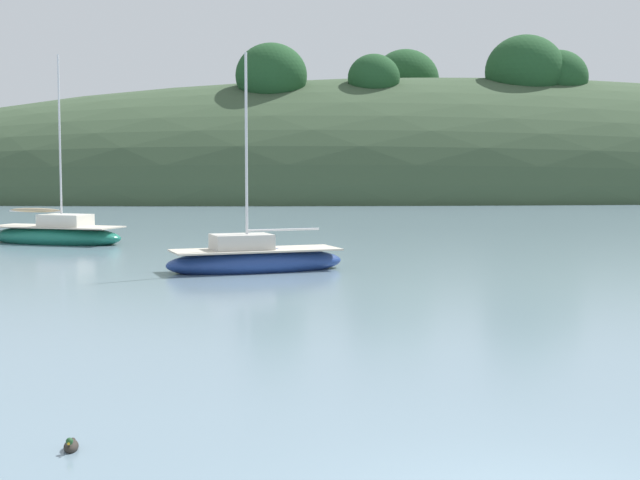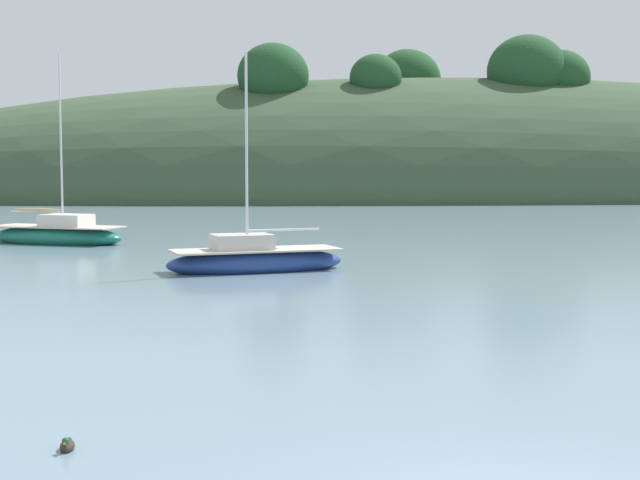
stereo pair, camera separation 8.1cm
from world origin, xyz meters
The scene contains 4 objects.
far_shoreline_hill centered at (24.94, 90.21, 0.14)m, with size 150.00×36.00×30.75m.
sailboat_white_near centered at (-2.02, 22.06, 0.38)m, with size 6.48×3.52×7.55m.
sailboat_blue_center centered at (-10.72, 34.07, 0.41)m, with size 7.06×4.84×8.85m.
duck_lead centered at (-4.97, 2.75, 0.05)m, with size 0.19×0.42×0.24m.
Camera 1 is at (-3.06, -8.51, 3.52)m, focal length 50.75 mm.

